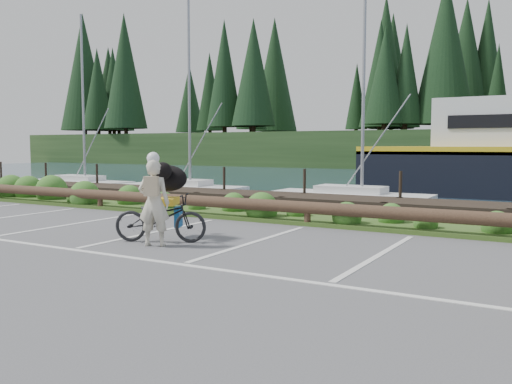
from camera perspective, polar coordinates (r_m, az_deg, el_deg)
ground at (r=9.40m, az=-6.37°, el=-7.16°), size 72.00×72.00×0.00m
vegetation_strip at (r=13.96m, az=6.61°, el=-3.00°), size 34.00×1.60×0.10m
log_rail at (r=13.33m, az=5.42°, el=-3.58°), size 32.00×0.30×0.60m
bicycle at (r=11.18m, az=-10.02°, el=-2.70°), size 1.99×1.37×0.99m
cyclist at (r=10.72m, az=-10.70°, el=-1.14°), size 0.73×0.62×1.70m
dog at (r=11.69m, az=-9.27°, el=1.45°), size 0.82×1.07×0.56m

